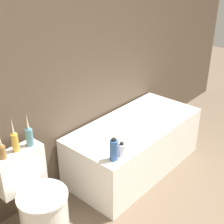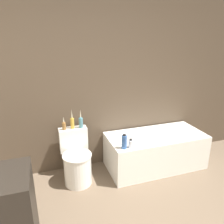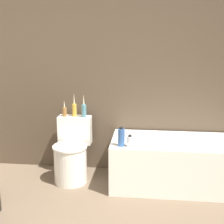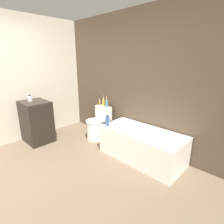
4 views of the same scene
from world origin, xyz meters
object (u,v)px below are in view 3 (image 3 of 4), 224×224
Objects in this scene: vase_silver at (74,109)px; shampoo_bottle_short at (130,141)px; vase_gold at (65,111)px; bathtub at (178,163)px; toilet at (72,155)px; shampoo_bottle_tall at (121,137)px; vase_bronze at (84,109)px.

shampoo_bottle_short is at bearing -34.40° from vase_silver.
vase_silver is at bearing 5.86° from vase_gold.
bathtub is 11.63× the size of shampoo_bottle_short.
vase_gold reaches higher than toilet.
toilet is at bearing -90.00° from vase_silver.
vase_silver is 0.77m from shampoo_bottle_tall.
vase_bronze is (0.12, -0.01, -0.00)m from vase_silver.
vase_silver is at bearing 169.91° from bathtub.
toilet is 2.63× the size of vase_bronze.
vase_silver is 0.12m from vase_bronze.
bathtub is 1.42m from vase_gold.
vase_gold is at bearing 150.32° from shampoo_bottle_short.
vase_bronze is at bearing -0.56° from vase_gold.
vase_bronze is (0.23, -0.00, 0.02)m from vase_gold.
vase_silver is at bearing 145.60° from shampoo_bottle_short.
vase_silver is 1.03× the size of vase_bronze.
toilet is 0.52m from vase_gold.
vase_silver is 0.85m from shampoo_bottle_short.
vase_silver reaches higher than shampoo_bottle_short.
shampoo_bottle_tall is (0.59, -0.26, 0.32)m from toilet.
vase_gold is 0.95× the size of shampoo_bottle_tall.
shampoo_bottle_short is at bearing -29.68° from vase_gold.
bathtub is 1.22m from vase_bronze.
vase_bronze reaches higher than vase_gold.
shampoo_bottle_tall is at bearing -32.19° from vase_gold.
vase_gold reaches higher than shampoo_bottle_short.
vase_bronze is 2.14× the size of shampoo_bottle_short.
vase_gold is 0.71× the size of vase_bronze.
shampoo_bottle_short is (0.56, -0.45, -0.21)m from vase_bronze.
shampoo_bottle_short reaches higher than bathtub.
bathtub is 1.33m from vase_silver.
vase_bronze is at bearing 137.01° from shampoo_bottle_tall.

